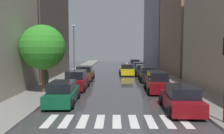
{
  "coord_description": "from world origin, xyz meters",
  "views": [
    {
      "loc": [
        -0.12,
        -8.73,
        3.9
      ],
      "look_at": [
        -0.48,
        22.91,
        1.21
      ],
      "focal_mm": 35.4,
      "sensor_mm": 36.0,
      "label": 1
    }
  ],
  "objects_px": {
    "parked_car_right_second": "(157,82)",
    "street_tree_left": "(43,47)",
    "parked_car_right_nearest": "(181,99)",
    "lamp_post_left": "(74,47)",
    "parked_car_right_sixth": "(134,64)",
    "pedestrian_foreground": "(47,73)",
    "parked_car_right_third": "(148,74)",
    "parked_car_right_fourth": "(142,70)",
    "parked_car_left_nearest": "(63,93)",
    "parked_car_left_third": "(85,73)",
    "parked_car_right_fifth": "(139,67)",
    "parked_car_left_second": "(77,81)",
    "taxi_midroad": "(127,70)"
  },
  "relations": [
    {
      "from": "parked_car_right_sixth",
      "to": "street_tree_left",
      "type": "xyz_separation_m",
      "value": [
        -9.98,
        -24.15,
        3.16
      ]
    },
    {
      "from": "parked_car_right_sixth",
      "to": "pedestrian_foreground",
      "type": "bearing_deg",
      "value": 155.64
    },
    {
      "from": "parked_car_left_nearest",
      "to": "parked_car_right_third",
      "type": "distance_m",
      "value": 13.25
    },
    {
      "from": "parked_car_left_third",
      "to": "parked_car_right_second",
      "type": "distance_m",
      "value": 10.42
    },
    {
      "from": "parked_car_right_third",
      "to": "pedestrian_foreground",
      "type": "distance_m",
      "value": 12.1
    },
    {
      "from": "parked_car_left_third",
      "to": "taxi_midroad",
      "type": "distance_m",
      "value": 7.56
    },
    {
      "from": "parked_car_right_second",
      "to": "parked_car_right_sixth",
      "type": "distance_m",
      "value": 23.18
    },
    {
      "from": "parked_car_left_nearest",
      "to": "parked_car_right_fourth",
      "type": "height_order",
      "value": "parked_car_left_nearest"
    },
    {
      "from": "parked_car_right_fourth",
      "to": "taxi_midroad",
      "type": "distance_m",
      "value": 2.29
    },
    {
      "from": "parked_car_left_second",
      "to": "parked_car_right_third",
      "type": "distance_m",
      "value": 9.3
    },
    {
      "from": "pedestrian_foreground",
      "to": "street_tree_left",
      "type": "relative_size",
      "value": 0.36
    },
    {
      "from": "parked_car_right_fifth",
      "to": "pedestrian_foreground",
      "type": "xyz_separation_m",
      "value": [
        -10.14,
        -17.77,
        0.96
      ]
    },
    {
      "from": "parked_car_right_second",
      "to": "parked_car_right_fourth",
      "type": "bearing_deg",
      "value": 2.0
    },
    {
      "from": "parked_car_right_fourth",
      "to": "street_tree_left",
      "type": "distance_m",
      "value": 16.73
    },
    {
      "from": "parked_car_right_third",
      "to": "parked_car_right_fourth",
      "type": "xyz_separation_m",
      "value": [
        -0.04,
        5.61,
        -0.07
      ]
    },
    {
      "from": "parked_car_right_fifth",
      "to": "taxi_midroad",
      "type": "distance_m",
      "value": 5.54
    },
    {
      "from": "parked_car_left_third",
      "to": "parked_car_right_third",
      "type": "xyz_separation_m",
      "value": [
        7.7,
        -0.88,
        -0.0
      ]
    },
    {
      "from": "parked_car_left_third",
      "to": "lamp_post_left",
      "type": "height_order",
      "value": "lamp_post_left"
    },
    {
      "from": "street_tree_left",
      "to": "lamp_post_left",
      "type": "distance_m",
      "value": 10.83
    },
    {
      "from": "parked_car_right_fourth",
      "to": "parked_car_right_sixth",
      "type": "bearing_deg",
      "value": 2.44
    },
    {
      "from": "parked_car_left_nearest",
      "to": "parked_car_right_second",
      "type": "distance_m",
      "value": 8.71
    },
    {
      "from": "parked_car_right_nearest",
      "to": "parked_car_right_sixth",
      "type": "relative_size",
      "value": 1.02
    },
    {
      "from": "parked_car_right_nearest",
      "to": "street_tree_left",
      "type": "distance_m",
      "value": 11.92
    },
    {
      "from": "parked_car_right_fifth",
      "to": "street_tree_left",
      "type": "relative_size",
      "value": 0.77
    },
    {
      "from": "parked_car_left_second",
      "to": "parked_car_right_fourth",
      "type": "distance_m",
      "value": 13.3
    },
    {
      "from": "parked_car_left_second",
      "to": "parked_car_right_fifth",
      "type": "xyz_separation_m",
      "value": [
        7.68,
        16.47,
        -0.1
      ]
    },
    {
      "from": "parked_car_right_nearest",
      "to": "lamp_post_left",
      "type": "xyz_separation_m",
      "value": [
        -9.54,
        16.04,
        3.35
      ]
    },
    {
      "from": "parked_car_right_second",
      "to": "street_tree_left",
      "type": "xyz_separation_m",
      "value": [
        -9.94,
        -0.97,
        3.13
      ]
    },
    {
      "from": "parked_car_right_nearest",
      "to": "parked_car_right_sixth",
      "type": "height_order",
      "value": "parked_car_right_sixth"
    },
    {
      "from": "parked_car_right_second",
      "to": "parked_car_left_second",
      "type": "bearing_deg",
      "value": 84.73
    },
    {
      "from": "parked_car_left_third",
      "to": "lamp_post_left",
      "type": "xyz_separation_m",
      "value": [
        -1.76,
        2.61,
        3.3
      ]
    },
    {
      "from": "parked_car_left_nearest",
      "to": "parked_car_right_nearest",
      "type": "bearing_deg",
      "value": -104.66
    },
    {
      "from": "taxi_midroad",
      "to": "parked_car_right_second",
      "type": "bearing_deg",
      "value": -171.89
    },
    {
      "from": "parked_car_left_third",
      "to": "pedestrian_foreground",
      "type": "relative_size",
      "value": 1.97
    },
    {
      "from": "parked_car_right_nearest",
      "to": "lamp_post_left",
      "type": "height_order",
      "value": "lamp_post_left"
    },
    {
      "from": "parked_car_right_second",
      "to": "taxi_midroad",
      "type": "xyz_separation_m",
      "value": [
        -2.07,
        12.48,
        -0.08
      ]
    },
    {
      "from": "parked_car_right_second",
      "to": "taxi_midroad",
      "type": "relative_size",
      "value": 1.02
    },
    {
      "from": "parked_car_right_third",
      "to": "parked_car_right_fourth",
      "type": "distance_m",
      "value": 5.62
    },
    {
      "from": "parked_car_right_sixth",
      "to": "lamp_post_left",
      "type": "relative_size",
      "value": 0.64
    },
    {
      "from": "parked_car_left_nearest",
      "to": "street_tree_left",
      "type": "distance_m",
      "value": 5.33
    },
    {
      "from": "parked_car_left_third",
      "to": "parked_car_right_fifth",
      "type": "distance_m",
      "value": 12.88
    },
    {
      "from": "parked_car_right_fourth",
      "to": "taxi_midroad",
      "type": "xyz_separation_m",
      "value": [
        -2.23,
        0.51,
        0.03
      ]
    },
    {
      "from": "parked_car_left_nearest",
      "to": "parked_car_right_second",
      "type": "xyz_separation_m",
      "value": [
        7.49,
        4.43,
        0.1
      ]
    },
    {
      "from": "parked_car_left_nearest",
      "to": "parked_car_right_second",
      "type": "relative_size",
      "value": 0.98
    },
    {
      "from": "taxi_midroad",
      "to": "parked_car_left_second",
      "type": "bearing_deg",
      "value": 153.51
    },
    {
      "from": "parked_car_left_second",
      "to": "parked_car_right_sixth",
      "type": "xyz_separation_m",
      "value": [
        7.48,
        22.13,
        -0.02
      ]
    },
    {
      "from": "parked_car_left_second",
      "to": "taxi_midroad",
      "type": "distance_m",
      "value": 12.63
    },
    {
      "from": "parked_car_left_third",
      "to": "parked_car_right_fifth",
      "type": "xyz_separation_m",
      "value": [
        7.74,
        10.29,
        -0.08
      ]
    },
    {
      "from": "parked_car_right_fifth",
      "to": "street_tree_left",
      "type": "xyz_separation_m",
      "value": [
        -10.17,
        -18.49,
        3.24
      ]
    },
    {
      "from": "pedestrian_foreground",
      "to": "lamp_post_left",
      "type": "height_order",
      "value": "lamp_post_left"
    }
  ]
}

